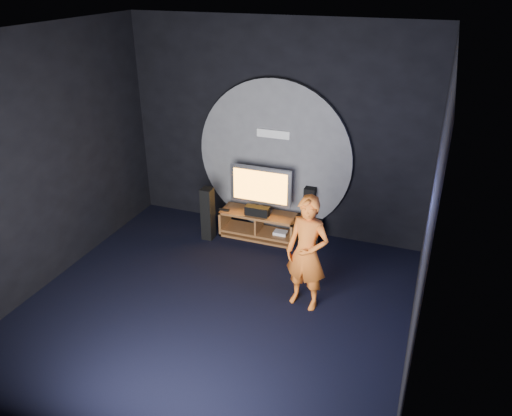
{
  "coord_description": "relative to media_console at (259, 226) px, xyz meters",
  "views": [
    {
      "loc": [
        2.43,
        -4.9,
        4.15
      ],
      "look_at": [
        0.21,
        1.05,
        1.05
      ],
      "focal_mm": 35.0,
      "sensor_mm": 36.0,
      "label": 1
    }
  ],
  "objects": [
    {
      "name": "player",
      "position": [
        1.21,
        -1.53,
        0.6
      ],
      "size": [
        0.64,
        0.49,
        1.59
      ],
      "primitive_type": "imported",
      "rotation": [
        0.0,
        0.0,
        -0.2
      ],
      "color": "orange",
      "rests_on": "ground"
    },
    {
      "name": "tower_speaker_right",
      "position": [
        0.77,
        0.3,
        0.26
      ],
      "size": [
        0.18,
        0.2,
        0.91
      ],
      "primitive_type": "cube",
      "color": "black",
      "rests_on": "ground"
    },
    {
      "name": "tower_speaker_left",
      "position": [
        -0.79,
        -0.33,
        0.26
      ],
      "size": [
        0.18,
        0.2,
        0.91
      ],
      "primitive_type": "cube",
      "color": "black",
      "rests_on": "ground"
    },
    {
      "name": "back_wall",
      "position": [
        0.11,
        0.45,
        1.55
      ],
      "size": [
        5.0,
        0.04,
        3.5
      ],
      "primitive_type": "cube",
      "color": "black",
      "rests_on": "ground"
    },
    {
      "name": "tv",
      "position": [
        -0.01,
        0.07,
        0.68
      ],
      "size": [
        1.04,
        0.22,
        0.78
      ],
      "color": "#A4A4AB",
      "rests_on": "media_console"
    },
    {
      "name": "right_wall",
      "position": [
        2.61,
        -2.05,
        1.55
      ],
      "size": [
        0.04,
        5.0,
        3.5
      ],
      "primitive_type": "cube",
      "color": "black",
      "rests_on": "ground"
    },
    {
      "name": "floor",
      "position": [
        0.11,
        -2.05,
        -0.2
      ],
      "size": [
        5.0,
        5.0,
        0.0
      ],
      "primitive_type": "plane",
      "color": "black",
      "rests_on": "ground"
    },
    {
      "name": "wall_disc_panel",
      "position": [
        0.11,
        0.39,
        1.11
      ],
      "size": [
        2.6,
        0.11,
        2.6
      ],
      "color": "#515156",
      "rests_on": "ground"
    },
    {
      "name": "remote",
      "position": [
        -0.59,
        -0.12,
        0.27
      ],
      "size": [
        0.18,
        0.05,
        0.02
      ],
      "primitive_type": "cube",
      "color": "black",
      "rests_on": "media_console"
    },
    {
      "name": "left_wall",
      "position": [
        -2.39,
        -2.05,
        1.55
      ],
      "size": [
        0.04,
        5.0,
        3.5
      ],
      "primitive_type": "cube",
      "color": "black",
      "rests_on": "ground"
    },
    {
      "name": "subwoofer",
      "position": [
        0.84,
        0.2,
        -0.02
      ],
      "size": [
        0.31,
        0.31,
        0.35
      ],
      "primitive_type": "cube",
      "color": "black",
      "rests_on": "ground"
    },
    {
      "name": "center_speaker",
      "position": [
        -0.01,
        -0.09,
        0.33
      ],
      "size": [
        0.4,
        0.15,
        0.15
      ],
      "primitive_type": "cube",
      "color": "black",
      "rests_on": "media_console"
    },
    {
      "name": "ceiling",
      "position": [
        0.11,
        -2.05,
        3.31
      ],
      "size": [
        5.0,
        5.0,
        0.01
      ],
      "primitive_type": "cube",
      "color": "black",
      "rests_on": "back_wall"
    },
    {
      "name": "front_wall",
      "position": [
        0.11,
        -4.55,
        1.55
      ],
      "size": [
        5.0,
        0.04,
        3.5
      ],
      "primitive_type": "cube",
      "color": "black",
      "rests_on": "ground"
    },
    {
      "name": "media_console",
      "position": [
        0.0,
        0.0,
        0.0
      ],
      "size": [
        1.29,
        0.45,
        0.45
      ],
      "color": "#97612E",
      "rests_on": "ground"
    }
  ]
}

